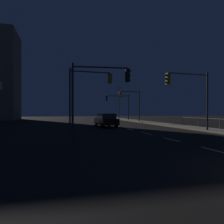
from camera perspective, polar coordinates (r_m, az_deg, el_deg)
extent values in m
plane|color=black|center=(22.05, 4.45, -4.55)|extent=(112.00, 112.00, 0.00)
cube|color=#9E937F|center=(25.16, 19.66, -3.82)|extent=(2.39, 77.00, 0.14)
cube|color=silver|center=(11.06, 26.09, -9.30)|extent=(0.14, 2.00, 0.01)
cube|color=silver|center=(14.31, 15.56, -7.12)|extent=(0.14, 2.00, 0.01)
cube|color=silver|center=(17.87, 9.13, -5.65)|extent=(0.14, 2.00, 0.01)
cube|color=silver|center=(21.58, 4.88, -4.64)|extent=(0.14, 2.00, 0.01)
cube|color=silver|center=(25.38, 1.90, -3.92)|extent=(0.14, 2.00, 0.01)
cube|color=silver|center=(29.23, -0.30, -3.37)|extent=(0.14, 2.00, 0.01)
cube|color=silver|center=(33.12, -1.98, -2.95)|extent=(0.14, 2.00, 0.01)
cube|color=silver|center=(37.03, -3.30, -2.62)|extent=(0.14, 2.00, 0.01)
cube|color=silver|center=(40.96, -4.38, -2.35)|extent=(0.14, 2.00, 0.01)
cube|color=silver|center=(44.90, -5.26, -2.13)|extent=(0.14, 2.00, 0.01)
cube|color=silver|center=(48.85, -6.00, -1.94)|extent=(0.14, 2.00, 0.01)
cube|color=gold|center=(28.77, 11.67, -3.43)|extent=(0.14, 53.00, 0.01)
cube|color=black|center=(24.47, -1.68, -2.51)|extent=(2.06, 4.49, 0.70)
cube|color=#1E2328|center=(24.21, -1.52, -1.06)|extent=(1.74, 2.55, 0.55)
cylinder|color=black|center=(25.65, -4.26, -3.17)|extent=(0.26, 0.65, 0.64)
cylinder|color=black|center=(26.06, -0.83, -3.12)|extent=(0.26, 0.65, 0.64)
cylinder|color=black|center=(22.92, -2.64, -3.57)|extent=(0.26, 0.65, 0.64)
cylinder|color=black|center=(23.38, 1.16, -3.50)|extent=(0.26, 0.65, 0.64)
cylinder|color=#2D3033|center=(20.97, 24.20, 2.65)|extent=(0.16, 0.16, 5.18)
cylinder|color=#4C4C51|center=(19.89, 19.77, 9.57)|extent=(4.10, 0.38, 0.11)
cube|color=olive|center=(18.63, 14.74, 8.58)|extent=(0.30, 0.36, 0.95)
sphere|color=black|center=(18.60, 14.33, 9.53)|extent=(0.20, 0.20, 0.20)
sphere|color=black|center=(18.55, 14.33, 8.62)|extent=(0.20, 0.20, 0.20)
sphere|color=#19D84C|center=(18.51, 14.33, 7.70)|extent=(0.20, 0.20, 0.20)
cylinder|color=#38383D|center=(19.62, -11.22, 3.24)|extent=(0.16, 0.16, 5.74)
cylinder|color=#2D3033|center=(20.20, -5.81, 10.65)|extent=(3.77, 0.28, 0.11)
cube|color=olive|center=(20.55, -0.58, 8.98)|extent=(0.29, 0.35, 0.95)
sphere|color=black|center=(20.64, -0.16, 9.79)|extent=(0.20, 0.20, 0.20)
sphere|color=black|center=(20.59, -0.16, 8.96)|extent=(0.20, 0.20, 0.20)
sphere|color=#19D84C|center=(20.55, -0.16, 8.14)|extent=(0.20, 0.20, 0.20)
cylinder|color=#38383D|center=(35.88, 7.33, 1.65)|extent=(0.16, 0.16, 5.19)
cylinder|color=#2D3033|center=(35.39, 4.85, 5.47)|extent=(3.33, 0.20, 0.11)
cube|color=olive|center=(34.79, 2.27, 4.70)|extent=(0.29, 0.35, 0.95)
sphere|color=black|center=(34.77, 2.03, 5.20)|extent=(0.20, 0.20, 0.20)
sphere|color=black|center=(34.74, 2.03, 4.70)|extent=(0.20, 0.20, 0.20)
sphere|color=#19D84C|center=(34.72, 2.03, 4.21)|extent=(0.20, 0.20, 0.20)
cylinder|color=#2D3033|center=(15.05, -10.51, 3.14)|extent=(0.16, 0.16, 5.20)
cylinder|color=#38383D|center=(15.41, -3.09, 11.89)|extent=(3.90, 0.50, 0.11)
cube|color=black|center=(15.62, 4.16, 9.77)|extent=(0.31, 0.37, 0.95)
sphere|color=black|center=(15.71, 4.73, 10.83)|extent=(0.20, 0.20, 0.20)
sphere|color=black|center=(15.66, 4.72, 9.75)|extent=(0.20, 0.20, 0.20)
sphere|color=#19D84C|center=(15.61, 4.72, 8.66)|extent=(0.20, 0.20, 0.20)
cylinder|color=#2D3033|center=(40.84, 4.45, 1.25)|extent=(0.16, 0.16, 4.87)
cylinder|color=#38383D|center=(40.59, 1.51, 4.34)|extent=(4.21, 0.68, 0.11)
cube|color=black|center=(40.31, -1.48, 3.62)|extent=(0.32, 0.37, 0.95)
sphere|color=black|center=(40.32, -1.70, 4.05)|extent=(0.20, 0.20, 0.20)
sphere|color=black|center=(40.30, -1.70, 3.62)|extent=(0.20, 0.20, 0.20)
sphere|color=#19D84C|center=(40.28, -1.70, 3.20)|extent=(0.20, 0.20, 0.20)
cylinder|color=#4C4C51|center=(48.25, 1.89, 2.46)|extent=(0.18, 0.18, 7.19)
cylinder|color=#2D3033|center=(49.19, 2.42, 6.44)|extent=(1.32, 1.13, 0.10)
ellipsoid|color=#F9D172|center=(49.86, 2.94, 6.24)|extent=(0.56, 0.36, 0.24)
cylinder|color=#59595E|center=(22.86, 26.99, -2.86)|extent=(0.09, 0.09, 0.95)
cylinder|color=#59595E|center=(25.33, 22.25, -2.56)|extent=(0.09, 0.09, 0.95)
cylinder|color=#59595E|center=(27.93, 18.37, -2.30)|extent=(0.09, 0.09, 0.95)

